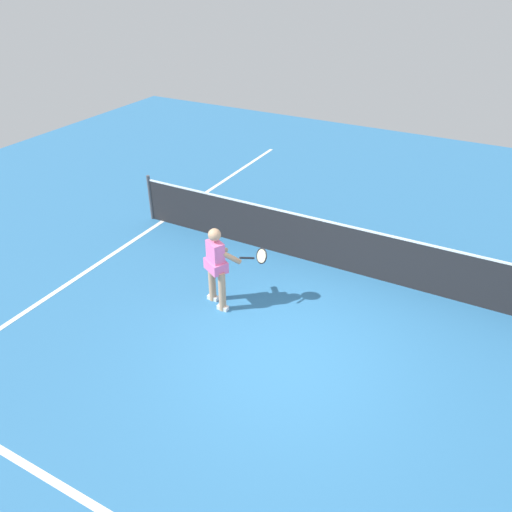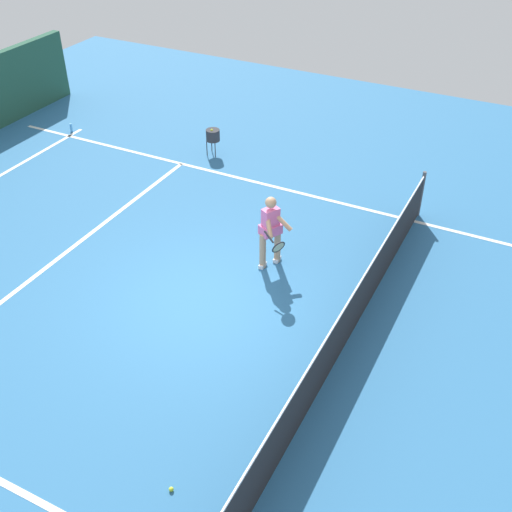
# 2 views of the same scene
# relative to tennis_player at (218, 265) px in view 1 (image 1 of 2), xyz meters

# --- Properties ---
(ground_plane) EXTENTS (24.79, 24.79, 0.00)m
(ground_plane) POSITION_rel_tennis_player_xyz_m (1.63, -0.64, -0.85)
(ground_plane) COLOR teal
(sideline_left_marking) EXTENTS (0.10, 17.07, 0.01)m
(sideline_left_marking) POSITION_rel_tennis_player_xyz_m (-2.92, -0.64, -0.84)
(sideline_left_marking) COLOR white
(sideline_left_marking) RESTS_ON ground
(court_net) EXTENTS (9.78, 0.08, 1.09)m
(court_net) POSITION_rel_tennis_player_xyz_m (1.63, 2.15, -0.33)
(court_net) COLOR #4C4C51
(court_net) RESTS_ON ground
(tennis_player) EXTENTS (1.05, 0.81, 1.55)m
(tennis_player) POSITION_rel_tennis_player_xyz_m (0.00, 0.00, 0.00)
(tennis_player) COLOR tan
(tennis_player) RESTS_ON ground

